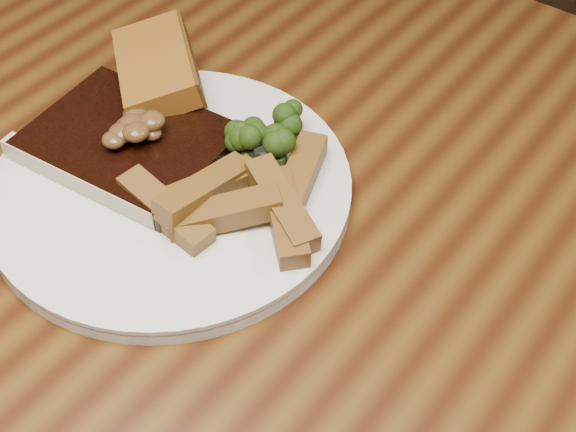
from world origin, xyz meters
name	(u,v)px	position (x,y,z in m)	size (l,w,h in m)	color
dining_table	(268,324)	(0.00, 0.00, 0.66)	(1.60, 0.90, 0.75)	#472C0E
chair_far	(497,109)	(-0.05, 0.60, 0.47)	(0.47, 0.47, 0.86)	black
plate	(171,190)	(-0.10, 0.00, 0.76)	(0.29, 0.29, 0.01)	silver
steak	(129,144)	(-0.15, 0.01, 0.77)	(0.16, 0.12, 0.02)	black
steak_bone	(81,183)	(-0.15, -0.04, 0.77)	(0.16, 0.01, 0.02)	#B8B08F
mushroom_pile	(131,123)	(-0.14, 0.01, 0.80)	(0.06, 0.06, 0.03)	#54391A
garlic_bread	(158,86)	(-0.19, 0.08, 0.77)	(0.11, 0.06, 0.02)	#97541B
potato_wedges	(228,191)	(-0.05, 0.02, 0.77)	(0.11, 0.11, 0.02)	brown
broccoli_cluster	(267,141)	(-0.06, 0.07, 0.78)	(0.07, 0.07, 0.04)	#213A0D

